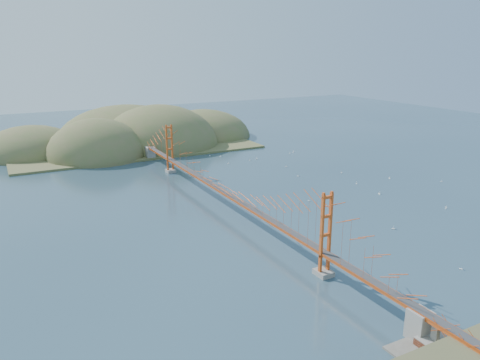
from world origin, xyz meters
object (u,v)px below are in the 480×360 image
sailboat_0 (309,200)px  sailboat_1 (298,176)px  bridge (224,173)px  fort (435,341)px

sailboat_0 → sailboat_1: (8.41, 15.89, 0.01)m
bridge → sailboat_1: bridge is taller
fort → sailboat_0: 47.27m
bridge → fort: (0.40, -47.98, -6.34)m
bridge → sailboat_0: bearing=-12.3°
bridge → sailboat_1: 28.91m
fort → sailboat_1: (24.89, 60.20, -0.51)m
sailboat_1 → sailboat_0: bearing=-117.9°
fort → sailboat_1: fort is taller
fort → sailboat_1: size_ratio=5.42×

